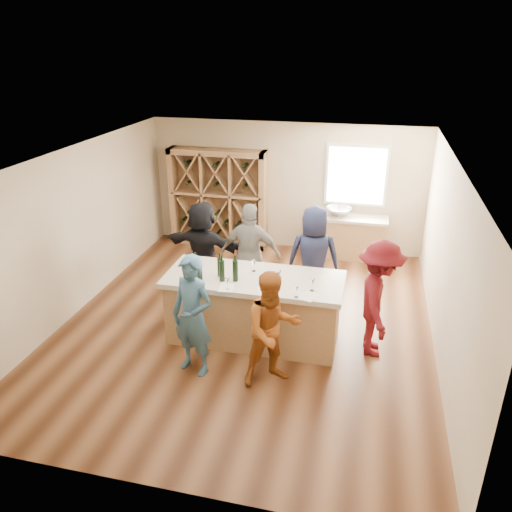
% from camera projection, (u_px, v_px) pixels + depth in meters
% --- Properties ---
extents(floor, '(6.00, 7.00, 0.10)m').
position_uv_depth(floor, '(248.00, 325.00, 8.45)').
color(floor, brown).
rests_on(floor, ground).
extents(ceiling, '(6.00, 7.00, 0.10)m').
position_uv_depth(ceiling, '(246.00, 154.00, 7.29)').
color(ceiling, white).
rests_on(ceiling, ground).
extents(wall_back, '(6.00, 0.10, 2.80)m').
position_uv_depth(wall_back, '(286.00, 186.00, 11.03)').
color(wall_back, '#C2AE8D').
rests_on(wall_back, ground).
extents(wall_front, '(6.00, 0.10, 2.80)m').
position_uv_depth(wall_front, '(154.00, 386.00, 4.70)').
color(wall_front, '#C2AE8D').
rests_on(wall_front, ground).
extents(wall_left, '(0.10, 7.00, 2.80)m').
position_uv_depth(wall_left, '(74.00, 230.00, 8.51)').
color(wall_left, '#C2AE8D').
rests_on(wall_left, ground).
extents(wall_right, '(0.10, 7.00, 2.80)m').
position_uv_depth(wall_right, '(451.00, 264.00, 7.22)').
color(wall_right, '#C2AE8D').
rests_on(wall_right, ground).
extents(window_frame, '(1.30, 0.06, 1.30)m').
position_uv_depth(window_frame, '(356.00, 175.00, 10.50)').
color(window_frame, white).
rests_on(window_frame, wall_back).
extents(window_pane, '(1.18, 0.01, 1.18)m').
position_uv_depth(window_pane, '(356.00, 176.00, 10.47)').
color(window_pane, white).
rests_on(window_pane, wall_back).
extents(wine_rack, '(2.20, 0.45, 2.20)m').
position_uv_depth(wine_rack, '(218.00, 198.00, 11.22)').
color(wine_rack, '#9D754B').
rests_on(wine_rack, floor).
extents(back_counter_base, '(1.60, 0.58, 0.86)m').
position_uv_depth(back_counter_base, '(346.00, 238.00, 10.81)').
color(back_counter_base, '#9D754B').
rests_on(back_counter_base, floor).
extents(back_counter_top, '(1.70, 0.62, 0.06)m').
position_uv_depth(back_counter_top, '(348.00, 218.00, 10.63)').
color(back_counter_top, beige).
rests_on(back_counter_top, back_counter_base).
extents(sink, '(0.54, 0.54, 0.19)m').
position_uv_depth(sink, '(339.00, 212.00, 10.62)').
color(sink, silver).
rests_on(sink, back_counter_top).
extents(faucet, '(0.02, 0.02, 0.30)m').
position_uv_depth(faucet, '(339.00, 207.00, 10.76)').
color(faucet, silver).
rests_on(faucet, back_counter_top).
extents(tasting_counter_base, '(2.60, 1.00, 1.00)m').
position_uv_depth(tasting_counter_base, '(254.00, 310.00, 7.81)').
color(tasting_counter_base, '#9D754B').
rests_on(tasting_counter_base, floor).
extents(tasting_counter_top, '(2.72, 1.12, 0.08)m').
position_uv_depth(tasting_counter_top, '(254.00, 279.00, 7.59)').
color(tasting_counter_top, beige).
rests_on(tasting_counter_top, tasting_counter_base).
extents(wine_bottle_a, '(0.08, 0.08, 0.31)m').
position_uv_depth(wine_bottle_a, '(196.00, 267.00, 7.53)').
color(wine_bottle_a, black).
rests_on(wine_bottle_a, tasting_counter_top).
extents(wine_bottle_b, '(0.09, 0.09, 0.29)m').
position_uv_depth(wine_bottle_b, '(200.00, 271.00, 7.41)').
color(wine_bottle_b, black).
rests_on(wine_bottle_b, tasting_counter_top).
extents(wine_bottle_c, '(0.09, 0.09, 0.30)m').
position_uv_depth(wine_bottle_c, '(220.00, 267.00, 7.54)').
color(wine_bottle_c, black).
rests_on(wine_bottle_c, tasting_counter_top).
extents(wine_bottle_d, '(0.10, 0.10, 0.33)m').
position_uv_depth(wine_bottle_d, '(222.00, 271.00, 7.39)').
color(wine_bottle_d, black).
rests_on(wine_bottle_d, tasting_counter_top).
extents(wine_bottle_e, '(0.11, 0.11, 0.33)m').
position_uv_depth(wine_bottle_e, '(235.00, 271.00, 7.39)').
color(wine_bottle_e, black).
rests_on(wine_bottle_e, tasting_counter_top).
extents(wine_glass_a, '(0.08, 0.08, 0.18)m').
position_uv_depth(wine_glass_a, '(228.00, 284.00, 7.16)').
color(wine_glass_a, white).
rests_on(wine_glass_a, tasting_counter_top).
extents(wine_glass_b, '(0.09, 0.09, 0.19)m').
position_uv_depth(wine_glass_b, '(264.00, 286.00, 7.09)').
color(wine_glass_b, white).
rests_on(wine_glass_b, tasting_counter_top).
extents(wine_glass_c, '(0.07, 0.07, 0.17)m').
position_uv_depth(wine_glass_c, '(297.00, 292.00, 6.95)').
color(wine_glass_c, white).
rests_on(wine_glass_c, tasting_counter_top).
extents(wine_glass_d, '(0.10, 0.10, 0.20)m').
position_uv_depth(wine_glass_d, '(279.00, 277.00, 7.36)').
color(wine_glass_d, white).
rests_on(wine_glass_d, tasting_counter_top).
extents(wine_glass_e, '(0.10, 0.10, 0.20)m').
position_uv_depth(wine_glass_e, '(312.00, 285.00, 7.12)').
color(wine_glass_e, white).
rests_on(wine_glass_e, tasting_counter_top).
extents(tasting_menu_a, '(0.24, 0.31, 0.00)m').
position_uv_depth(tasting_menu_a, '(226.00, 288.00, 7.25)').
color(tasting_menu_a, white).
rests_on(tasting_menu_a, tasting_counter_top).
extents(tasting_menu_b, '(0.34, 0.39, 0.00)m').
position_uv_depth(tasting_menu_b, '(267.00, 291.00, 7.15)').
color(tasting_menu_b, white).
rests_on(tasting_menu_b, tasting_counter_top).
extents(tasting_menu_c, '(0.30, 0.34, 0.00)m').
position_uv_depth(tasting_menu_c, '(309.00, 296.00, 7.00)').
color(tasting_menu_c, white).
rests_on(tasting_menu_c, tasting_counter_top).
extents(person_near_left, '(0.76, 0.65, 1.78)m').
position_uv_depth(person_near_left, '(193.00, 316.00, 6.88)').
color(person_near_left, '#335972').
rests_on(person_near_left, floor).
extents(person_near_right, '(0.92, 0.80, 1.66)m').
position_uv_depth(person_near_right, '(273.00, 329.00, 6.68)').
color(person_near_right, '#994C19').
rests_on(person_near_right, floor).
extents(person_server, '(0.62, 1.20, 1.81)m').
position_uv_depth(person_server, '(378.00, 299.00, 7.30)').
color(person_server, '#590F14').
rests_on(person_server, floor).
extents(person_far_mid, '(1.09, 0.56, 1.85)m').
position_uv_depth(person_far_mid, '(251.00, 255.00, 8.75)').
color(person_far_mid, slate).
rests_on(person_far_mid, floor).
extents(person_far_right, '(0.97, 0.69, 1.85)m').
position_uv_depth(person_far_right, '(313.00, 258.00, 8.60)').
color(person_far_right, '#191E38').
rests_on(person_far_right, floor).
extents(person_far_left, '(1.72, 0.83, 1.78)m').
position_uv_depth(person_far_left, '(203.00, 249.00, 9.08)').
color(person_far_left, black).
rests_on(person_far_left, floor).
extents(wine_glass_f, '(0.07, 0.07, 0.18)m').
position_uv_depth(wine_glass_f, '(254.00, 266.00, 7.73)').
color(wine_glass_f, white).
rests_on(wine_glass_f, tasting_counter_top).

